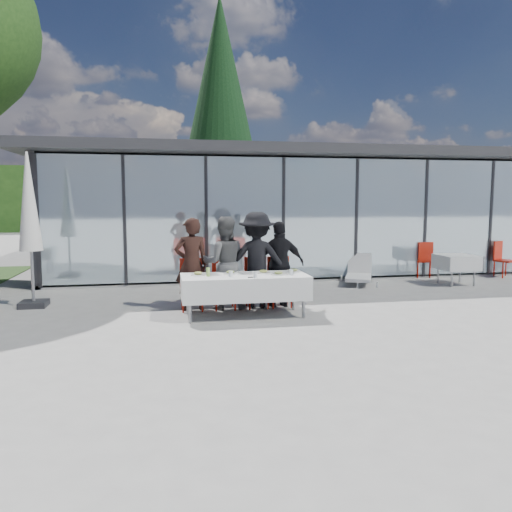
{
  "coord_description": "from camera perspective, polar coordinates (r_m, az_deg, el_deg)",
  "views": [
    {
      "loc": [
        -1.97,
        -8.23,
        2.07
      ],
      "look_at": [
        -0.2,
        1.2,
        1.01
      ],
      "focal_mm": 35.0,
      "sensor_mm": 36.0,
      "label": 1
    }
  ],
  "objects": [
    {
      "name": "spare_table_right",
      "position": [
        13.3,
        21.92,
        -0.69
      ],
      "size": [
        0.86,
        0.86,
        0.74
      ],
      "color": "silver",
      "rests_on": "ground"
    },
    {
      "name": "diner_chair_b",
      "position": [
        9.66,
        -3.69,
        -2.82
      ],
      "size": [
        0.44,
        0.44,
        0.97
      ],
      "color": "#B41B0C",
      "rests_on": "ground"
    },
    {
      "name": "pavilion",
      "position": [
        16.87,
        3.02,
        6.56
      ],
      "size": [
        14.8,
        8.8,
        3.44
      ],
      "color": "gray",
      "rests_on": "ground"
    },
    {
      "name": "plate_a",
      "position": [
        8.94,
        -6.65,
        -2.05
      ],
      "size": [
        0.26,
        0.26,
        0.07
      ],
      "color": "white",
      "rests_on": "dining_table"
    },
    {
      "name": "plate_d",
      "position": [
        9.32,
        4.34,
        -1.68
      ],
      "size": [
        0.26,
        0.26,
        0.07
      ],
      "color": "white",
      "rests_on": "dining_table"
    },
    {
      "name": "treeline",
      "position": [
        36.23,
        -10.73,
        6.4
      ],
      "size": [
        62.5,
        2.0,
        4.4
      ],
      "color": "#1B3B13",
      "rests_on": "ground"
    },
    {
      "name": "juice_bottle",
      "position": [
        8.8,
        -5.5,
        -1.83
      ],
      "size": [
        0.06,
        0.06,
        0.15
      ],
      "primitive_type": "cylinder",
      "color": "#95C752",
      "rests_on": "dining_table"
    },
    {
      "name": "diner_a",
      "position": [
        9.51,
        -7.38,
        -0.93
      ],
      "size": [
        0.71,
        0.71,
        1.76
      ],
      "primitive_type": "imported",
      "rotation": [
        0.0,
        0.0,
        3.25
      ],
      "color": "black",
      "rests_on": "ground"
    },
    {
      "name": "conifer_tree",
      "position": [
        21.73,
        -4.09,
        16.68
      ],
      "size": [
        4.0,
        4.0,
        10.5
      ],
      "color": "#382316",
      "rests_on": "ground"
    },
    {
      "name": "diner_b",
      "position": [
        9.56,
        -3.67,
        -0.8
      ],
      "size": [
        0.91,
        0.91,
        1.78
      ],
      "primitive_type": "imported",
      "rotation": [
        0.0,
        0.0,
        3.08
      ],
      "color": "#545454",
      "rests_on": "ground"
    },
    {
      "name": "diner_chair_a",
      "position": [
        9.61,
        -7.37,
        -2.91
      ],
      "size": [
        0.44,
        0.44,
        0.97
      ],
      "color": "#B41B0C",
      "rests_on": "ground"
    },
    {
      "name": "plate_b",
      "position": [
        9.04,
        -2.94,
        -1.92
      ],
      "size": [
        0.26,
        0.26,
        0.07
      ],
      "color": "white",
      "rests_on": "dining_table"
    },
    {
      "name": "spare_chair_a",
      "position": [
        15.19,
        26.27,
        -0.13
      ],
      "size": [
        0.59,
        0.59,
        0.97
      ],
      "color": "#B41B0C",
      "rests_on": "ground"
    },
    {
      "name": "lounger",
      "position": [
        12.87,
        11.69,
        -1.91
      ],
      "size": [
        1.09,
        1.46,
        0.72
      ],
      "color": "silver",
      "rests_on": "ground"
    },
    {
      "name": "drinking_glasses",
      "position": [
        8.75,
        0.38,
        -2.03
      ],
      "size": [
        1.16,
        0.3,
        0.1
      ],
      "color": "silver",
      "rests_on": "dining_table"
    },
    {
      "name": "diner_c",
      "position": [
        9.66,
        0.1,
        -0.46
      ],
      "size": [
        1.43,
        1.43,
        1.86
      ],
      "primitive_type": "imported",
      "rotation": [
        0.0,
        0.0,
        2.93
      ],
      "color": "black",
      "rests_on": "ground"
    },
    {
      "name": "spare_chair_b",
      "position": [
        14.19,
        18.54,
        -0.21
      ],
      "size": [
        0.48,
        0.48,
        0.97
      ],
      "color": "#B41B0C",
      "rests_on": "ground"
    },
    {
      "name": "diner_chair_d",
      "position": [
        9.85,
        2.68,
        -2.64
      ],
      "size": [
        0.44,
        0.44,
        0.97
      ],
      "color": "#B41B0C",
      "rests_on": "ground"
    },
    {
      "name": "folded_eyeglasses",
      "position": [
        8.63,
        -0.48,
        -2.43
      ],
      "size": [
        0.14,
        0.03,
        0.01
      ],
      "primitive_type": "cube",
      "color": "black",
      "rests_on": "dining_table"
    },
    {
      "name": "market_umbrella",
      "position": [
        10.56,
        -24.49,
        4.78
      ],
      "size": [
        0.5,
        0.5,
        3.0
      ],
      "color": "black",
      "rests_on": "ground"
    },
    {
      "name": "ground",
      "position": [
        8.71,
        2.77,
        -7.43
      ],
      "size": [
        90.0,
        90.0,
        0.0
      ],
      "primitive_type": "plane",
      "color": "gray",
      "rests_on": "ground"
    },
    {
      "name": "dining_table",
      "position": [
        8.97,
        -1.29,
        -3.52
      ],
      "size": [
        2.26,
        0.96,
        0.75
      ],
      "color": "silver",
      "rests_on": "ground"
    },
    {
      "name": "plate_c",
      "position": [
        9.14,
        0.85,
        -1.82
      ],
      "size": [
        0.26,
        0.26,
        0.07
      ],
      "color": "white",
      "rests_on": "dining_table"
    },
    {
      "name": "diner_d",
      "position": [
        9.76,
        2.75,
        -0.94
      ],
      "size": [
        1.06,
        1.06,
        1.68
      ],
      "primitive_type": "imported",
      "rotation": [
        0.0,
        0.0,
        3.22
      ],
      "color": "black",
      "rests_on": "ground"
    },
    {
      "name": "plate_extra",
      "position": [
        8.92,
        2.59,
        -2.03
      ],
      "size": [
        0.26,
        0.26,
        0.07
      ],
      "color": "white",
      "rests_on": "dining_table"
    },
    {
      "name": "diner_chair_c",
      "position": [
        9.76,
        0.04,
        -2.72
      ],
      "size": [
        0.44,
        0.44,
        0.97
      ],
      "color": "#B41B0C",
      "rests_on": "ground"
    }
  ]
}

